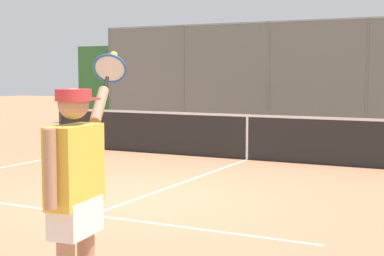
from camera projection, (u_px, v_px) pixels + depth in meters
name	position (u px, v px, depth m)	size (l,w,h in m)	color
ground_plane	(140.00, 198.00, 8.67)	(60.00, 60.00, 0.00)	#B27551
court_line_markings	(80.00, 219.00, 7.39)	(7.79, 10.07, 0.01)	white
fence_backdrop	(321.00, 88.00, 17.90)	(17.58, 1.37, 3.39)	slate
tennis_net	(247.00, 136.00, 12.49)	(10.01, 0.09, 1.07)	#2D2D2D
tennis_player	(76.00, 187.00, 4.19)	(0.58, 1.39, 2.02)	navy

